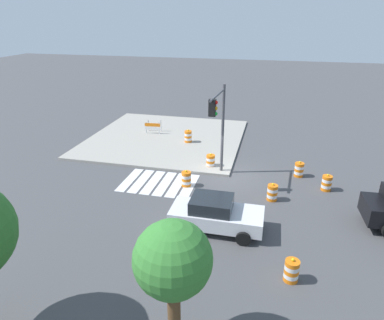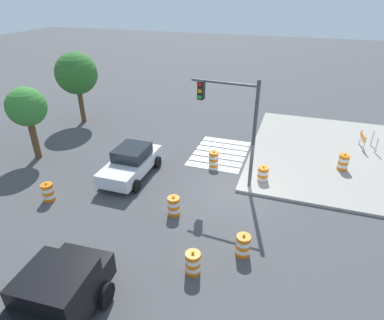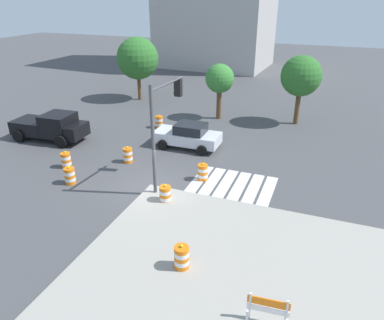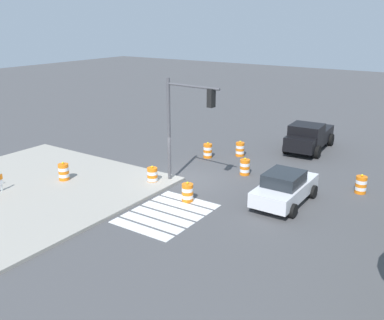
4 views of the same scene
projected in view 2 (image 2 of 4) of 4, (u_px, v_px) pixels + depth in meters
ground_plane at (235, 192)px, 16.64m from camera, size 120.00×120.00×0.00m
sidewalk_corner at (352, 156)px, 19.95m from camera, size 12.00×12.00×0.15m
crosswalk_stripes at (220, 153)px, 20.48m from camera, size 4.35×3.20×0.02m
sports_car at (131, 162)px, 17.75m from camera, size 4.31×2.15×1.63m
pickup_truck at (47, 312)px, 9.43m from camera, size 5.25×2.58×1.92m
traffic_barrel_near_corner at (263, 175)px, 17.28m from camera, size 0.56×0.56×1.02m
traffic_barrel_crosswalk_end at (193, 263)px, 11.79m from camera, size 0.56×0.56×1.02m
traffic_barrel_median_near at (243, 245)px, 12.59m from camera, size 0.56×0.56×1.02m
traffic_barrel_median_far at (214, 159)px, 18.85m from camera, size 0.56×0.56×1.02m
traffic_barrel_far_curb at (174, 206)px, 14.84m from camera, size 0.56×0.56×1.02m
traffic_barrel_lane_center at (48, 192)px, 15.83m from camera, size 0.56×0.56×1.02m
traffic_barrel_on_sidewalk at (343, 162)px, 18.20m from camera, size 0.56×0.56×1.02m
construction_barricade at (365, 140)px, 20.58m from camera, size 1.30×0.87×1.00m
traffic_light_pole at (232, 114)px, 15.50m from camera, size 0.48×3.29×5.50m
street_tree_streetside_near at (27, 108)px, 18.54m from camera, size 2.24×2.24×4.35m
street_tree_streetside_far at (76, 74)px, 23.56m from camera, size 3.00×3.00×5.21m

